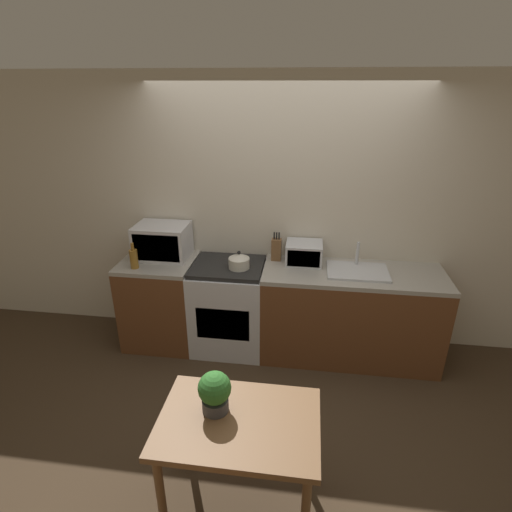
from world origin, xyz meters
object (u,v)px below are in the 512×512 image
toaster_oven (304,253)px  dining_table (239,433)px  bottle (134,258)px  microwave (163,241)px  kettle (239,261)px  stove_range (229,306)px

toaster_oven → dining_table: (-0.31, -1.83, -0.38)m
bottle → dining_table: bearing=-50.4°
microwave → bottle: microwave is taller
kettle → microwave: (-0.78, 0.15, 0.09)m
microwave → toaster_oven: microwave is taller
stove_range → microwave: microwave is taller
stove_range → dining_table: (0.40, -1.69, 0.18)m
bottle → dining_table: (1.24, -1.50, -0.37)m
microwave → toaster_oven: 1.37m
kettle → stove_range: bearing=157.2°
microwave → bottle: 0.34m
toaster_oven → bottle: bearing=-168.1°
microwave → dining_table: (1.06, -1.79, -0.44)m
stove_range → dining_table: 1.74m
kettle → dining_table: kettle is taller
kettle → microwave: size_ratio=0.39×
kettle → bottle: size_ratio=0.79×
bottle → toaster_oven: bottle is taller
stove_range → bottle: bearing=-167.7°
kettle → dining_table: size_ratio=0.21×
bottle → microwave: bearing=57.6°
stove_range → dining_table: bearing=-76.7°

